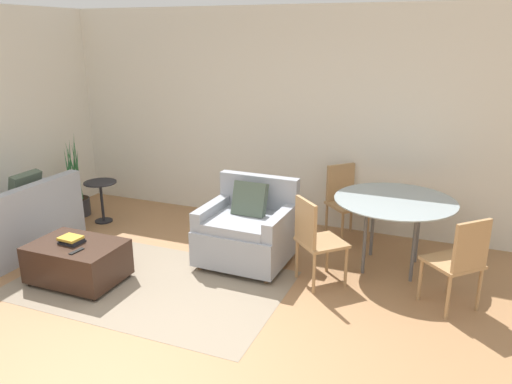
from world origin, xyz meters
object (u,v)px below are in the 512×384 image
at_px(ottoman, 78,261).
at_px(dining_table, 395,206).
at_px(dining_chair_near_right, 460,258).
at_px(potted_plant, 76,195).
at_px(dining_chair_far_left, 344,197).
at_px(book_stack, 71,240).
at_px(tv_remote_primary, 77,251).
at_px(side_table, 101,194).
at_px(dining_chair_near_left, 314,236).
at_px(armchair, 247,231).

xyz_separation_m(ottoman, dining_table, (2.89, 1.52, 0.47)).
bearing_deg(dining_chair_near_right, potted_plant, 171.81).
xyz_separation_m(dining_chair_near_right, dining_chair_far_left, (-1.34, 1.34, 0.00)).
bearing_deg(dining_table, book_stack, -152.72).
height_order(tv_remote_primary, dining_chair_far_left, dining_chair_far_left).
height_order(side_table, dining_chair_far_left, dining_chair_far_left).
relative_size(side_table, dining_chair_near_left, 0.62).
xyz_separation_m(book_stack, dining_table, (2.94, 1.52, 0.25)).
height_order(book_stack, dining_chair_far_left, dining_chair_far_left).
xyz_separation_m(book_stack, side_table, (-0.82, 1.48, -0.06)).
xyz_separation_m(potted_plant, dining_chair_near_right, (4.92, -0.71, 0.22)).
relative_size(book_stack, side_table, 0.46).
xyz_separation_m(book_stack, dining_chair_near_right, (3.61, 0.85, 0.07)).
xyz_separation_m(book_stack, tv_remote_primary, (0.20, -0.15, -0.03)).
height_order(ottoman, potted_plant, potted_plant).
relative_size(side_table, dining_chair_far_left, 0.62).
bearing_deg(dining_chair_near_right, dining_chair_near_left, -180.00).
relative_size(tv_remote_primary, side_table, 0.30).
bearing_deg(ottoman, armchair, 37.45).
distance_m(armchair, book_stack, 1.81).
bearing_deg(ottoman, dining_chair_near_right, 13.41).
height_order(dining_chair_near_right, dining_chair_far_left, same).
xyz_separation_m(tv_remote_primary, side_table, (-1.01, 1.63, -0.03)).
xyz_separation_m(armchair, book_stack, (-1.46, -1.08, 0.08)).
distance_m(dining_chair_near_left, dining_chair_near_right, 1.34).
distance_m(ottoman, dining_chair_far_left, 3.13).
relative_size(dining_chair_near_left, dining_chair_far_left, 1.00).
bearing_deg(tv_remote_primary, dining_chair_near_right, 16.28).
xyz_separation_m(tv_remote_primary, dining_chair_near_right, (3.41, 1.00, 0.10)).
bearing_deg(side_table, dining_chair_near_left, -11.51).
distance_m(tv_remote_primary, potted_plant, 2.28).
xyz_separation_m(armchair, potted_plant, (-2.77, 0.48, -0.07)).
bearing_deg(dining_table, side_table, -179.39).
distance_m(book_stack, potted_plant, 2.04).
bearing_deg(dining_chair_near_left, book_stack, -159.54).
xyz_separation_m(armchair, side_table, (-2.27, 0.40, 0.03)).
bearing_deg(book_stack, potted_plant, 130.11).
bearing_deg(side_table, potted_plant, 170.91).
xyz_separation_m(side_table, dining_chair_near_left, (3.09, -0.63, 0.13)).
bearing_deg(dining_table, dining_chair_near_left, -135.00).
height_order(ottoman, book_stack, book_stack).
relative_size(dining_table, dining_chair_near_right, 1.39).
bearing_deg(potted_plant, tv_remote_primary, -48.54).
height_order(armchair, side_table, armchair).
bearing_deg(tv_remote_primary, book_stack, 142.65).
xyz_separation_m(side_table, dining_chair_far_left, (3.09, 0.71, 0.13)).
height_order(tv_remote_primary, side_table, side_table).
bearing_deg(tv_remote_primary, side_table, 121.90).
relative_size(armchair, dining_chair_far_left, 1.05).
bearing_deg(potted_plant, dining_chair_far_left, 9.98).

